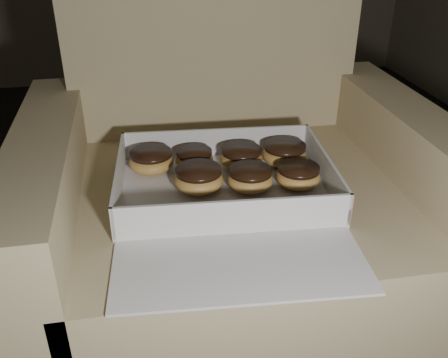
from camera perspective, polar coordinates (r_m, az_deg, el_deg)
armchair at (r=1.15m, az=0.95°, el=-4.40°), size 0.87×0.74×0.91m
bakery_box at (r=0.97m, az=0.49°, el=-1.98°), size 0.45×0.52×0.07m
donut_a at (r=1.07m, az=-8.30°, el=2.10°), size 0.09×0.09×0.05m
donut_b at (r=1.08m, az=-3.40°, el=2.35°), size 0.08×0.08×0.04m
donut_c at (r=1.07m, az=1.99°, el=2.49°), size 0.09×0.09×0.05m
donut_d at (r=0.99m, az=-2.91°, el=0.07°), size 0.10×0.10×0.05m
donut_e at (r=1.01m, az=8.48°, el=0.41°), size 0.09×0.09×0.04m
donut_f at (r=1.09m, az=6.92°, el=2.90°), size 0.10×0.10×0.05m
donut_g at (r=0.99m, az=3.01°, el=0.08°), size 0.09×0.09×0.05m
crumb_a at (r=0.96m, az=11.94°, el=-3.10°), size 0.01×0.01×0.00m
crumb_b at (r=0.98m, az=-2.69°, el=-1.70°), size 0.01×0.01×0.00m
crumb_c at (r=0.93m, az=5.82°, el=-3.77°), size 0.01×0.01×0.00m
crumb_d at (r=0.96m, az=7.42°, el=-2.96°), size 0.01×0.01×0.00m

